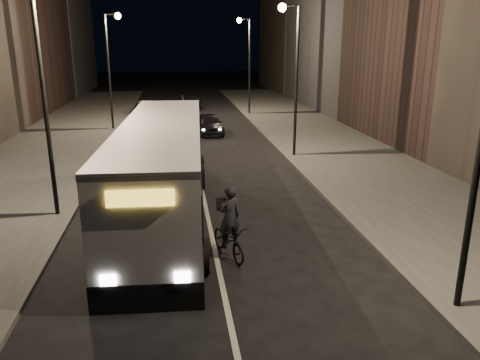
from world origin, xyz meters
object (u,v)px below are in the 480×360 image
object	(u,v)px
car_near	(209,124)
car_mid	(146,107)
streetlight_right_mid	(292,61)
car_far	(193,102)
streetlight_left_far	(112,56)
streetlight_right_near	(477,91)
streetlight_left_near	(49,72)
city_bus	(163,167)
streetlight_right_far	(247,53)
cyclist_on_bicycle	(229,233)

from	to	relation	value
car_near	car_mid	world-z (taller)	car_near
streetlight_right_mid	car_far	bearing A→B (deg)	102.01
streetlight_left_far	car_far	distance (m)	13.51
streetlight_right_near	car_mid	world-z (taller)	streetlight_right_near
car_near	streetlight_left_near	bearing A→B (deg)	-117.54
car_mid	car_near	bearing A→B (deg)	109.12
city_bus	car_near	size ratio (longest dim) A/B	3.21
streetlight_right_far	car_mid	distance (m)	10.32
streetlight_right_far	car_far	xyz separation A→B (m)	(-4.47, 5.03, -4.76)
streetlight_right_near	car_near	bearing A→B (deg)	99.44
car_far	cyclist_on_bicycle	bearing A→B (deg)	-88.22
streetlight_right_mid	city_bus	size ratio (longest dim) A/B	0.61
streetlight_right_near	city_bus	bearing A→B (deg)	132.50
streetlight_left_near	streetlight_right_far	bearing A→B (deg)	66.04
streetlight_right_near	streetlight_right_far	xyz separation A→B (m)	(0.00, 32.00, 0.00)
streetlight_left_far	streetlight_right_far	bearing A→B (deg)	29.36
streetlight_right_mid	cyclist_on_bicycle	xyz separation A→B (m)	(-4.93, -12.21, -4.59)
car_near	streetlight_right_far	bearing A→B (deg)	59.67
streetlight_left_near	car_far	world-z (taller)	streetlight_left_near
streetlight_right_mid	car_near	xyz separation A→B (m)	(-3.96, 7.80, -4.65)
streetlight_right_far	cyclist_on_bicycle	xyz separation A→B (m)	(-4.93, -28.21, -4.59)
streetlight_right_mid	car_far	xyz separation A→B (m)	(-4.47, 21.03, -4.76)
cyclist_on_bicycle	car_mid	world-z (taller)	cyclist_on_bicycle
streetlight_right_mid	car_mid	xyz separation A→B (m)	(-8.93, 18.02, -4.75)
streetlight_right_mid	city_bus	bearing A→B (deg)	-129.42
streetlight_right_far	city_bus	size ratio (longest dim) A/B	0.61
streetlight_right_far	streetlight_left_near	bearing A→B (deg)	-113.96
streetlight_right_near	cyclist_on_bicycle	xyz separation A→B (m)	(-4.93, 3.79, -4.59)
cyclist_on_bicycle	car_mid	xyz separation A→B (m)	(-4.00, 30.23, -0.16)
streetlight_right_mid	streetlight_left_near	size ratio (longest dim) A/B	1.00
car_near	cyclist_on_bicycle	bearing A→B (deg)	-97.34
streetlight_left_near	cyclist_on_bicycle	distance (m)	8.46
city_bus	car_far	bearing A→B (deg)	88.29
streetlight_right_mid	car_far	distance (m)	22.02
streetlight_right_far	city_bus	world-z (taller)	streetlight_right_far
streetlight_left_far	car_near	distance (m)	8.45
streetlight_right_near	car_mid	distance (m)	35.49
cyclist_on_bicycle	car_far	distance (m)	33.24
streetlight_left_far	car_mid	world-z (taller)	streetlight_left_far
car_mid	streetlight_left_near	bearing A→B (deg)	79.36
streetlight_right_mid	streetlight_right_near	bearing A→B (deg)	-90.00
streetlight_right_near	car_far	bearing A→B (deg)	96.89
city_bus	streetlight_right_near	bearing A→B (deg)	-44.44
streetlight_left_near	streetlight_left_far	xyz separation A→B (m)	(0.00, 18.00, 0.00)
streetlight_left_far	city_bus	world-z (taller)	streetlight_left_far
cyclist_on_bicycle	car_far	xyz separation A→B (m)	(0.46, 33.24, -0.17)
streetlight_right_near	streetlight_left_near	world-z (taller)	same
streetlight_left_near	city_bus	bearing A→B (deg)	-6.64
car_mid	car_far	distance (m)	5.38
cyclist_on_bicycle	streetlight_right_mid	bearing A→B (deg)	48.69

